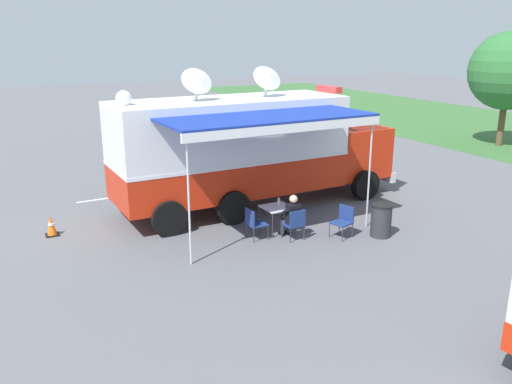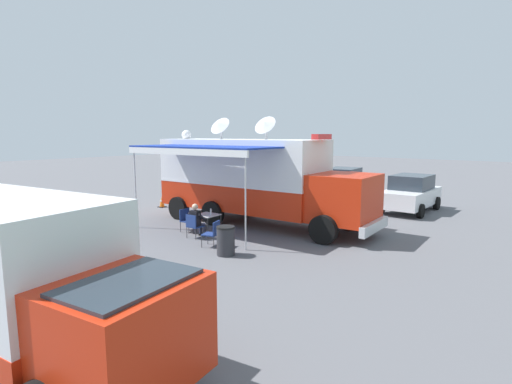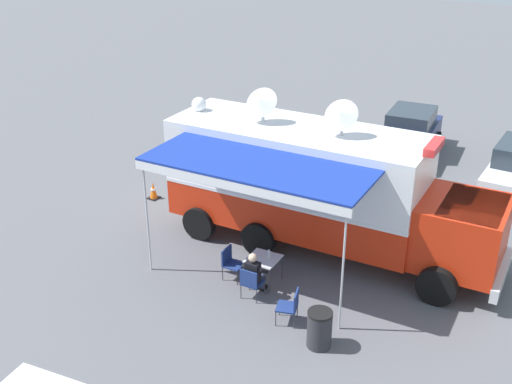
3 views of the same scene
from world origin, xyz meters
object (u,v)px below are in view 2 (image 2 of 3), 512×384
(folding_chair_beside_table, at_px, (187,218))
(support_truck, at_px, (5,275))
(folding_chair_at_table, at_px, (193,224))
(car_behind_truck, at_px, (342,183))
(trash_bin, at_px, (226,241))
(command_truck, at_px, (255,177))
(traffic_cone, at_px, (162,202))
(seated_responder, at_px, (197,220))
(water_bottle, at_px, (211,212))
(folding_table, at_px, (207,216))
(car_far_corner, at_px, (411,193))
(folding_chair_spare_by_truck, at_px, (213,232))

(folding_chair_beside_table, relative_size, support_truck, 0.12)
(folding_chair_beside_table, distance_m, support_truck, 8.85)
(folding_chair_at_table, xyz_separation_m, car_behind_truck, (-11.66, 0.12, 0.37))
(trash_bin, bearing_deg, command_truck, -153.69)
(support_truck, distance_m, car_behind_truck, 19.13)
(command_truck, relative_size, traffic_cone, 16.54)
(folding_chair_at_table, xyz_separation_m, support_truck, (7.22, 3.17, 0.87))
(seated_responder, relative_size, traffic_cone, 2.16)
(water_bottle, bearing_deg, car_behind_truck, 179.30)
(command_truck, bearing_deg, traffic_cone, -90.58)
(folding_table, bearing_deg, car_behind_truck, 178.76)
(water_bottle, distance_m, car_behind_truck, 10.75)
(support_truck, bearing_deg, command_truck, -164.59)
(folding_table, bearing_deg, car_far_corner, 153.43)
(folding_table, distance_m, water_bottle, 0.22)
(folding_table, bearing_deg, water_bottle, 135.98)
(water_bottle, bearing_deg, folding_chair_spare_by_truck, 46.60)
(folding_chair_beside_table, distance_m, trash_bin, 3.50)
(folding_table, height_order, folding_chair_spare_by_truck, folding_chair_spare_by_truck)
(seated_responder, xyz_separation_m, trash_bin, (0.97, 2.28, -0.20))
(command_truck, distance_m, traffic_cone, 6.36)
(car_behind_truck, bearing_deg, seated_responder, -0.66)
(trash_bin, bearing_deg, folding_chair_spare_by_truck, -114.22)
(folding_table, height_order, trash_bin, trash_bin)
(traffic_cone, bearing_deg, car_far_corner, 123.03)
(water_bottle, bearing_deg, folding_table, -44.02)
(folding_chair_at_table, bearing_deg, traffic_cone, -119.46)
(folding_chair_at_table, height_order, trash_bin, trash_bin)
(folding_chair_spare_by_truck, relative_size, car_far_corner, 0.21)
(folding_chair_at_table, bearing_deg, support_truck, 23.70)
(car_far_corner, bearing_deg, command_truck, -31.84)
(folding_chair_at_table, bearing_deg, folding_chair_beside_table, -119.86)
(command_truck, xyz_separation_m, folding_chair_beside_table, (2.69, -1.25, -1.43))
(folding_chair_beside_table, relative_size, folding_chair_spare_by_truck, 1.00)
(support_truck, xyz_separation_m, car_far_corner, (-17.26, 1.33, -0.51))
(folding_chair_spare_by_truck, relative_size, trash_bin, 0.96)
(trash_bin, height_order, support_truck, support_truck)
(folding_chair_at_table, relative_size, seated_responder, 0.70)
(seated_responder, distance_m, car_far_corner, 10.83)
(folding_chair_spare_by_truck, xyz_separation_m, trash_bin, (0.43, 0.95, -0.06))
(folding_chair_at_table, bearing_deg, command_truck, 174.95)
(folding_table, xyz_separation_m, support_truck, (8.02, 3.28, 0.71))
(water_bottle, relative_size, folding_chair_beside_table, 0.26)
(folding_chair_beside_table, bearing_deg, car_behind_truck, 174.42)
(car_behind_truck, bearing_deg, support_truck, 9.17)
(command_truck, bearing_deg, trash_bin, 26.31)
(command_truck, height_order, seated_responder, command_truck)
(folding_chair_at_table, bearing_deg, trash_bin, 71.02)
(folding_chair_beside_table, bearing_deg, folding_table, 106.23)
(folding_chair_beside_table, height_order, car_far_corner, car_far_corner)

